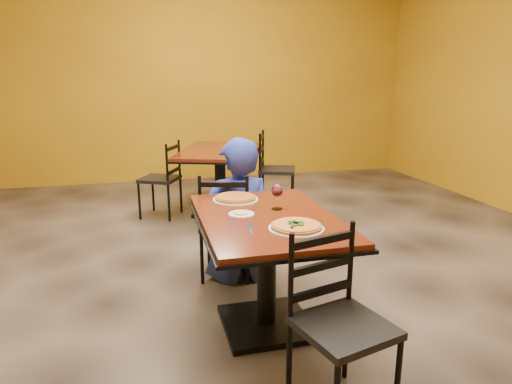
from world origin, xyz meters
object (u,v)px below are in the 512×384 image
object	(u,v)px
table_main	(267,245)
chair_second_left	(160,179)
chair_main_near	(344,328)
wine_glass	(277,195)
chair_main_far	(227,224)
plate_far	(236,200)
chair_second_right	(277,170)
plate_main	(296,228)
table_second	(220,166)
side_plate	(241,214)
diner	(237,209)
pizza_main	(296,226)
pizza_far	(236,197)

from	to	relation	value
table_main	chair_second_left	bearing A→B (deg)	101.76
chair_main_near	wine_glass	size ratio (longest dim) A/B	4.89
table_main	chair_main_far	xyz separation A→B (m)	(-0.10, 0.84, -0.13)
plate_far	chair_second_right	bearing A→B (deg)	66.34
chair_main_far	plate_main	xyz separation A→B (m)	(0.19, -1.12, 0.32)
table_second	plate_far	size ratio (longest dim) A/B	4.97
table_main	chair_second_left	world-z (taller)	chair_second_left
chair_main_near	plate_far	distance (m)	1.27
chair_main_near	side_plate	xyz separation A→B (m)	(-0.29, 0.87, 0.31)
table_main	plate_main	xyz separation A→B (m)	(0.09, -0.28, 0.20)
chair_second_right	diner	size ratio (longest dim) A/B	0.83
chair_main_near	pizza_main	world-z (taller)	chair_main_near
table_second	chair_second_left	world-z (taller)	chair_second_left
chair_second_right	diner	bearing A→B (deg)	174.58
plate_main	pizza_far	size ratio (longest dim) A/B	1.11
chair_second_left	diner	distance (m)	1.90
table_main	plate_far	xyz separation A→B (m)	(-0.11, 0.39, 0.20)
table_main	chair_second_left	distance (m)	2.67
diner	plate_main	xyz separation A→B (m)	(0.11, -1.08, 0.19)
table_main	plate_far	size ratio (longest dim) A/B	3.97
chair_main_far	wine_glass	world-z (taller)	wine_glass
chair_main_near	plate_main	xyz separation A→B (m)	(-0.06, 0.53, 0.31)
chair_second_left	chair_main_near	bearing A→B (deg)	38.10
wine_glass	pizza_main	bearing A→B (deg)	-91.66
plate_main	wine_glass	xyz separation A→B (m)	(0.01, 0.41, 0.08)
plate_main	plate_far	xyz separation A→B (m)	(-0.20, 0.67, 0.00)
table_main	chair_main_near	distance (m)	0.83
chair_main_near	chair_second_left	distance (m)	3.49
pizza_main	side_plate	xyz separation A→B (m)	(-0.24, 0.34, -0.02)
diner	side_plate	world-z (taller)	diner
chair_main_far	plate_far	world-z (taller)	chair_main_far
chair_second_left	chair_second_right	distance (m)	1.40
wine_glass	table_second	bearing A→B (deg)	88.68
table_main	chair_second_left	xyz separation A→B (m)	(-0.54, 2.61, -0.12)
table_main	wine_glass	xyz separation A→B (m)	(0.10, 0.12, 0.28)
plate_main	wine_glass	bearing A→B (deg)	88.34
diner	pizza_main	world-z (taller)	diner
table_main	side_plate	distance (m)	0.25
pizza_main	pizza_far	xyz separation A→B (m)	(-0.20, 0.67, 0.00)
side_plate	pizza_far	bearing A→B (deg)	84.22
chair_main_near	plate_main	bearing A→B (deg)	81.12
wine_glass	plate_far	bearing A→B (deg)	128.57
table_main	diner	bearing A→B (deg)	91.27
chair_second_right	pizza_main	bearing A→B (deg)	-174.58
chair_main_far	wine_glass	xyz separation A→B (m)	(0.20, -0.72, 0.41)
table_second	chair_second_left	bearing A→B (deg)	180.00
chair_second_right	chair_second_left	bearing A→B (deg)	110.32
table_second	chair_second_right	size ratio (longest dim) A/B	1.65
side_plate	wine_glass	xyz separation A→B (m)	(0.25, 0.07, 0.08)
chair_second_left	pizza_far	world-z (taller)	chair_second_left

